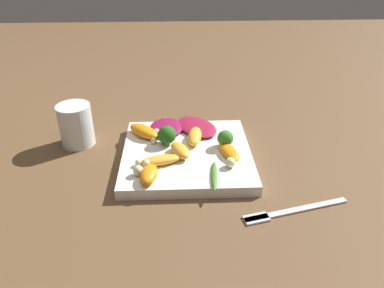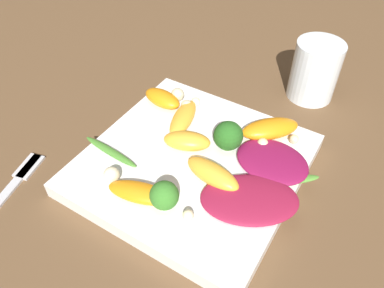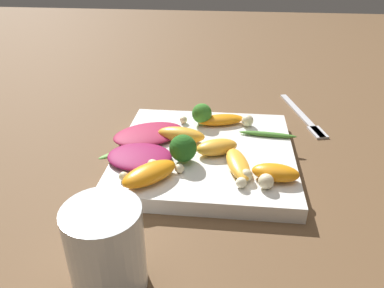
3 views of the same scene
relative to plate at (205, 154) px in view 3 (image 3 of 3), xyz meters
The scene contains 24 objects.
ground_plane 0.01m from the plate, ahead, with size 2.40×2.40×0.00m, color brown.
plate is the anchor object (origin of this frame).
drinking_glass 0.24m from the plate, 72.52° to the left, with size 0.07×0.07×0.09m.
fork 0.23m from the plate, 137.37° to the right, with size 0.06×0.18×0.01m.
radicchio_leaf_0 0.09m from the plate, 15.53° to the right, with size 0.13×0.11×0.01m.
radicchio_leaf_1 0.10m from the plate, 25.80° to the left, with size 0.09×0.07×0.01m.
orange_segment_0 0.05m from the plate, 25.21° to the right, with size 0.07×0.04×0.02m.
orange_segment_1 0.07m from the plate, 132.73° to the left, with size 0.04×0.08×0.02m.
orange_segment_2 0.03m from the plate, 141.76° to the left, with size 0.07×0.05×0.02m.
orange_segment_3 0.08m from the plate, 103.30° to the right, with size 0.08×0.05×0.02m.
orange_segment_4 0.11m from the plate, 54.81° to the left, with size 0.08×0.08×0.02m.
orange_segment_5 0.12m from the plate, 143.50° to the left, with size 0.06×0.04×0.02m.
broccoli_floret_0 0.06m from the plate, 55.37° to the left, with size 0.04×0.04×0.04m.
broccoli_floret_1 0.08m from the plate, 81.73° to the right, with size 0.03×0.03×0.03m.
arugula_sprig_0 0.11m from the plate, 11.11° to the left, with size 0.08×0.07×0.01m.
arugula_sprig_1 0.10m from the plate, 153.43° to the right, with size 0.09×0.02×0.01m.
macadamia_nut_0 0.09m from the plate, 44.04° to the left, with size 0.01×0.01×0.01m.
macadamia_nut_1 0.13m from the plate, 43.87° to the left, with size 0.01×0.01×0.01m.
macadamia_nut_2 0.10m from the plate, 127.00° to the left, with size 0.02×0.02×0.02m.
macadamia_nut_3 0.07m from the plate, 66.84° to the left, with size 0.01×0.01×0.01m.
macadamia_nut_4 0.10m from the plate, 128.37° to the right, with size 0.02×0.02×0.02m.
macadamia_nut_5 0.09m from the plate, 61.94° to the right, with size 0.01×0.01×0.01m.
macadamia_nut_6 0.12m from the plate, 132.20° to the left, with size 0.02×0.02×0.02m.
macadamia_nut_7 0.10m from the plate, 119.34° to the left, with size 0.01×0.01×0.01m.
Camera 3 is at (-0.03, 0.46, 0.29)m, focal length 35.00 mm.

